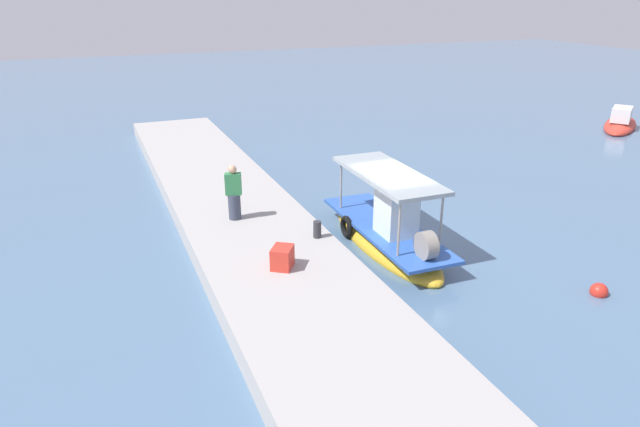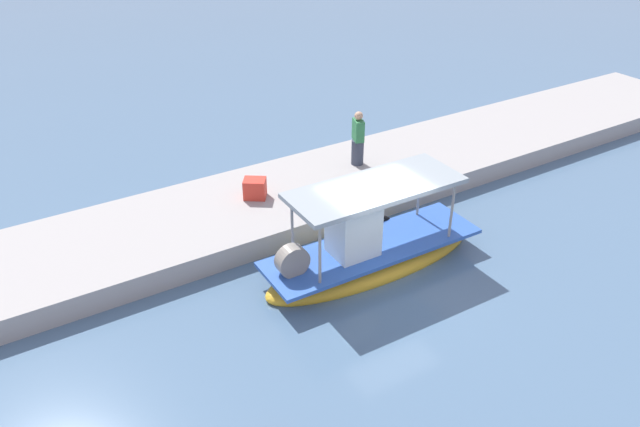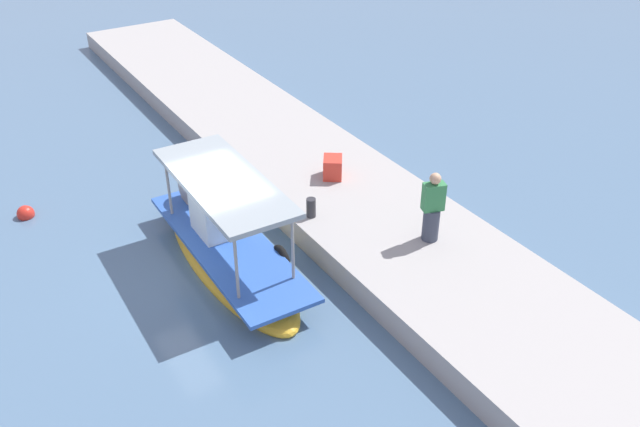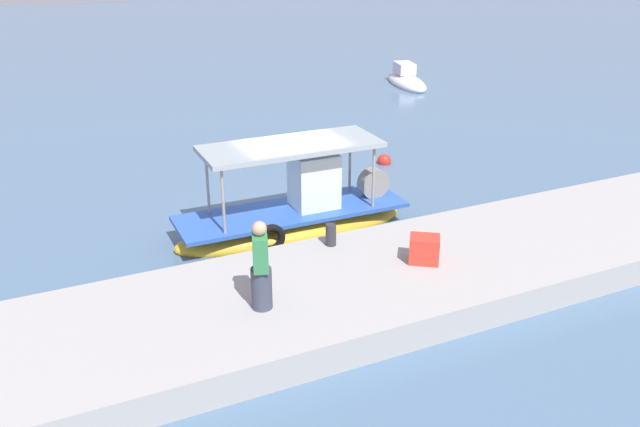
{
  "view_description": "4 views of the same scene",
  "coord_description": "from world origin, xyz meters",
  "px_view_note": "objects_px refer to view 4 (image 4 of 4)",
  "views": [
    {
      "loc": [
        14.0,
        -8.6,
        7.46
      ],
      "look_at": [
        -0.72,
        -2.51,
        1.11
      ],
      "focal_mm": 31.64,
      "sensor_mm": 36.0,
      "label": 1
    },
    {
      "loc": [
        7.98,
        9.94,
        9.34
      ],
      "look_at": [
        0.32,
        -2.5,
        0.73
      ],
      "focal_mm": 34.53,
      "sensor_mm": 36.0,
      "label": 2
    },
    {
      "loc": [
        -12.62,
        4.72,
        9.85
      ],
      "look_at": [
        -0.26,
        -3.02,
        0.75
      ],
      "focal_mm": 38.62,
      "sensor_mm": 36.0,
      "label": 3
    },
    {
      "loc": [
        -6.17,
        -15.15,
        7.3
      ],
      "look_at": [
        0.15,
        -1.77,
        0.95
      ],
      "focal_mm": 37.86,
      "sensor_mm": 36.0,
      "label": 4
    }
  ],
  "objects_px": {
    "marker_buoy": "(384,161)",
    "cargo_crate": "(424,249)",
    "moored_boat_mid": "(406,81)",
    "fisherman_near_bollard": "(261,270)",
    "main_fishing_boat": "(296,216)",
    "mooring_bollard": "(331,235)"
  },
  "relations": [
    {
      "from": "fisherman_near_bollard",
      "to": "cargo_crate",
      "type": "bearing_deg",
      "value": 4.38
    },
    {
      "from": "mooring_bollard",
      "to": "marker_buoy",
      "type": "xyz_separation_m",
      "value": [
        4.91,
        5.98,
        -0.8
      ]
    },
    {
      "from": "marker_buoy",
      "to": "moored_boat_mid",
      "type": "distance_m",
      "value": 12.19
    },
    {
      "from": "main_fishing_boat",
      "to": "mooring_bollard",
      "type": "xyz_separation_m",
      "value": [
        -0.12,
        -2.28,
        0.45
      ]
    },
    {
      "from": "main_fishing_boat",
      "to": "fisherman_near_bollard",
      "type": "bearing_deg",
      "value": -120.95
    },
    {
      "from": "mooring_bollard",
      "to": "cargo_crate",
      "type": "height_order",
      "value": "cargo_crate"
    },
    {
      "from": "cargo_crate",
      "to": "moored_boat_mid",
      "type": "relative_size",
      "value": 0.15
    },
    {
      "from": "cargo_crate",
      "to": "mooring_bollard",
      "type": "bearing_deg",
      "value": 132.48
    },
    {
      "from": "fisherman_near_bollard",
      "to": "cargo_crate",
      "type": "height_order",
      "value": "fisherman_near_bollard"
    },
    {
      "from": "main_fishing_boat",
      "to": "fisherman_near_bollard",
      "type": "height_order",
      "value": "fisherman_near_bollard"
    },
    {
      "from": "cargo_crate",
      "to": "marker_buoy",
      "type": "distance_m",
      "value": 8.36
    },
    {
      "from": "marker_buoy",
      "to": "mooring_bollard",
      "type": "bearing_deg",
      "value": -129.41
    },
    {
      "from": "mooring_bollard",
      "to": "cargo_crate",
      "type": "relative_size",
      "value": 0.8
    },
    {
      "from": "mooring_bollard",
      "to": "moored_boat_mid",
      "type": "distance_m",
      "value": 19.93
    },
    {
      "from": "main_fishing_boat",
      "to": "fisherman_near_bollard",
      "type": "relative_size",
      "value": 3.48
    },
    {
      "from": "cargo_crate",
      "to": "moored_boat_mid",
      "type": "distance_m",
      "value": 20.43
    },
    {
      "from": "mooring_bollard",
      "to": "cargo_crate",
      "type": "xyz_separation_m",
      "value": [
        1.45,
        -1.58,
        0.04
      ]
    },
    {
      "from": "moored_boat_mid",
      "to": "marker_buoy",
      "type": "bearing_deg",
      "value": -125.41
    },
    {
      "from": "marker_buoy",
      "to": "fisherman_near_bollard",
      "type": "bearing_deg",
      "value": -132.82
    },
    {
      "from": "marker_buoy",
      "to": "cargo_crate",
      "type": "bearing_deg",
      "value": -114.64
    },
    {
      "from": "mooring_bollard",
      "to": "moored_boat_mid",
      "type": "height_order",
      "value": "mooring_bollard"
    },
    {
      "from": "moored_boat_mid",
      "to": "cargo_crate",
      "type": "bearing_deg",
      "value": -121.05
    }
  ]
}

